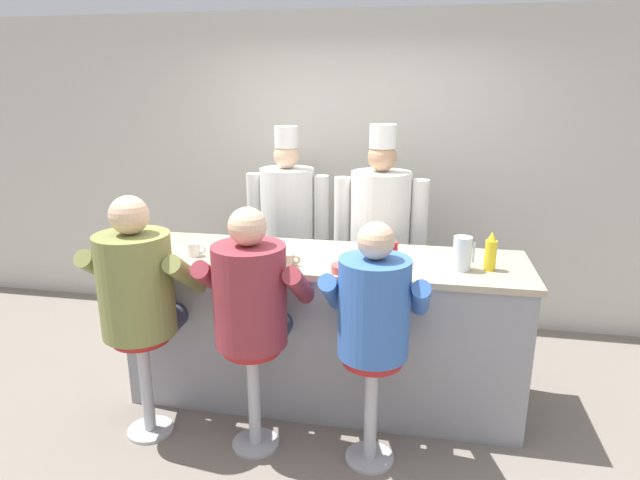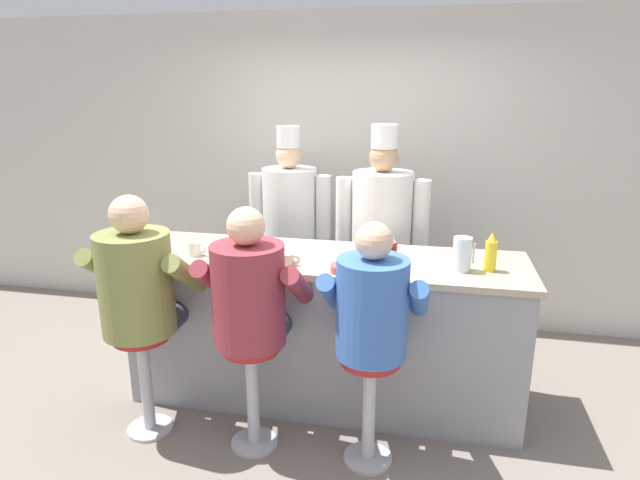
# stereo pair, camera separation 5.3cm
# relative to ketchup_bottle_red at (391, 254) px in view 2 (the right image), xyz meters

# --- Properties ---
(ground_plane) EXTENTS (20.00, 20.00, 0.00)m
(ground_plane) POSITION_rel_ketchup_bottle_red_xyz_m (-0.44, -0.14, -1.13)
(ground_plane) COLOR slate
(wall_back) EXTENTS (10.00, 0.06, 2.70)m
(wall_back) POSITION_rel_ketchup_bottle_red_xyz_m (-0.44, 1.66, 0.22)
(wall_back) COLOR beige
(wall_back) RESTS_ON ground_plane
(diner_counter) EXTENTS (2.60, 0.75, 1.02)m
(diner_counter) POSITION_rel_ketchup_bottle_red_xyz_m (-0.44, 0.24, -0.62)
(diner_counter) COLOR gray
(diner_counter) RESTS_ON ground_plane
(ketchup_bottle_red) EXTENTS (0.07, 0.07, 0.25)m
(ketchup_bottle_red) POSITION_rel_ketchup_bottle_red_xyz_m (0.00, 0.00, 0.00)
(ketchup_bottle_red) COLOR red
(ketchup_bottle_red) RESTS_ON diner_counter
(mustard_bottle_yellow) EXTENTS (0.07, 0.07, 0.24)m
(mustard_bottle_yellow) POSITION_rel_ketchup_bottle_red_xyz_m (0.58, 0.16, -0.00)
(mustard_bottle_yellow) COLOR yellow
(mustard_bottle_yellow) RESTS_ON diner_counter
(hot_sauce_bottle_orange) EXTENTS (0.03, 0.03, 0.12)m
(hot_sauce_bottle_orange) POSITION_rel_ketchup_bottle_red_xyz_m (-0.12, 0.11, -0.06)
(hot_sauce_bottle_orange) COLOR orange
(hot_sauce_bottle_orange) RESTS_ON diner_counter
(water_pitcher_clear) EXTENTS (0.13, 0.11, 0.21)m
(water_pitcher_clear) POSITION_rel_ketchup_bottle_red_xyz_m (0.41, 0.13, -0.01)
(water_pitcher_clear) COLOR silver
(water_pitcher_clear) RESTS_ON diner_counter
(breakfast_plate) EXTENTS (0.26, 0.26, 0.05)m
(breakfast_plate) POSITION_rel_ketchup_bottle_red_xyz_m (-0.93, 0.05, -0.10)
(breakfast_plate) COLOR white
(breakfast_plate) RESTS_ON diner_counter
(cereal_bowl) EXTENTS (0.16, 0.16, 0.05)m
(cereal_bowl) POSITION_rel_ketchup_bottle_red_xyz_m (-0.27, -0.04, -0.09)
(cereal_bowl) COLOR #B24C47
(cereal_bowl) RESTS_ON diner_counter
(coffee_mug_tan) EXTENTS (0.14, 0.09, 0.08)m
(coffee_mug_tan) POSITION_rel_ketchup_bottle_red_xyz_m (-0.64, 0.01, -0.08)
(coffee_mug_tan) COLOR beige
(coffee_mug_tan) RESTS_ON diner_counter
(coffee_mug_white) EXTENTS (0.13, 0.08, 0.09)m
(coffee_mug_white) POSITION_rel_ketchup_bottle_red_xyz_m (-1.28, 0.08, -0.07)
(coffee_mug_white) COLOR white
(coffee_mug_white) RESTS_ON diner_counter
(diner_seated_olive) EXTENTS (0.65, 0.64, 1.51)m
(diner_seated_olive) POSITION_rel_ketchup_bottle_red_xyz_m (-1.44, -0.35, -0.20)
(diner_seated_olive) COLOR #B2B5BA
(diner_seated_olive) RESTS_ON ground_plane
(diner_seated_maroon) EXTENTS (0.62, 0.61, 1.47)m
(diner_seated_maroon) POSITION_rel_ketchup_bottle_red_xyz_m (-0.75, -0.35, -0.21)
(diner_seated_maroon) COLOR #B2B5BA
(diner_seated_maroon) RESTS_ON ground_plane
(diner_seated_blue) EXTENTS (0.58, 0.58, 1.42)m
(diner_seated_blue) POSITION_rel_ketchup_bottle_red_xyz_m (-0.06, -0.35, -0.23)
(diner_seated_blue) COLOR #B2B5BA
(diner_seated_blue) RESTS_ON ground_plane
(cook_in_whites_near) EXTENTS (0.70, 0.45, 1.78)m
(cook_in_whites_near) POSITION_rel_ketchup_bottle_red_xyz_m (-0.93, 1.19, -0.16)
(cook_in_whites_near) COLOR #232328
(cook_in_whites_near) RESTS_ON ground_plane
(cook_in_whites_far) EXTENTS (0.71, 0.46, 1.82)m
(cook_in_whites_far) POSITION_rel_ketchup_bottle_red_xyz_m (-0.14, 0.95, -0.13)
(cook_in_whites_far) COLOR #232328
(cook_in_whites_far) RESTS_ON ground_plane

